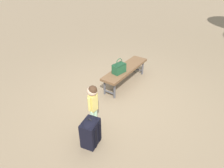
{
  "coord_description": "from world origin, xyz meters",
  "views": [
    {
      "loc": [
        3.42,
        1.14,
        2.62
      ],
      "look_at": [
        0.13,
        -0.06,
        0.45
      ],
      "focal_mm": 30.69,
      "sensor_mm": 36.0,
      "label": 1
    }
  ],
  "objects_px": {
    "child_standing": "(93,100)",
    "backpack_large": "(90,131)",
    "handbag": "(119,68)",
    "park_bench": "(126,70)"
  },
  "relations": [
    {
      "from": "park_bench",
      "to": "backpack_large",
      "type": "distance_m",
      "value": 2.11
    },
    {
      "from": "handbag",
      "to": "backpack_large",
      "type": "distance_m",
      "value": 1.83
    },
    {
      "from": "backpack_large",
      "to": "child_standing",
      "type": "bearing_deg",
      "value": -162.78
    },
    {
      "from": "park_bench",
      "to": "handbag",
      "type": "distance_m",
      "value": 0.36
    },
    {
      "from": "handbag",
      "to": "child_standing",
      "type": "bearing_deg",
      "value": -1.38
    },
    {
      "from": "handbag",
      "to": "child_standing",
      "type": "distance_m",
      "value": 1.39
    },
    {
      "from": "handbag",
      "to": "backpack_large",
      "type": "relative_size",
      "value": 0.67
    },
    {
      "from": "child_standing",
      "to": "backpack_large",
      "type": "relative_size",
      "value": 1.62
    },
    {
      "from": "handbag",
      "to": "backpack_large",
      "type": "bearing_deg",
      "value": 3.08
    },
    {
      "from": "park_bench",
      "to": "handbag",
      "type": "height_order",
      "value": "handbag"
    }
  ]
}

